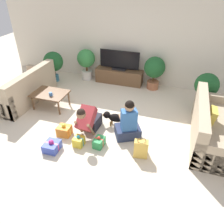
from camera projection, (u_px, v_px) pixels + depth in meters
ground_plane at (100, 126)px, 5.12m from camera, size 16.00×16.00×0.00m
wall_back at (130, 41)px, 6.49m from camera, size 8.40×0.06×2.60m
sofa_left at (24, 90)px, 5.98m from camera, size 0.88×2.01×0.87m
sofa_right at (212, 128)px, 4.55m from camera, size 0.88×2.01×0.87m
coffee_table at (50, 95)px, 5.63m from camera, size 0.88×0.64×0.42m
tv_console at (119, 76)px, 6.94m from camera, size 1.48×0.39×0.45m
tv at (119, 61)px, 6.67m from camera, size 1.24×0.20×0.60m
potted_plant_back_left at (86, 61)px, 6.97m from camera, size 0.57×0.57×0.99m
potted_plant_back_right at (154, 69)px, 6.40m from camera, size 0.62×0.62×0.99m
potted_plant_corner_right at (206, 87)px, 5.49m from camera, size 0.60×0.60×0.95m
potted_plant_corner_left at (53, 62)px, 6.84m from camera, size 0.61×0.61×0.96m
person_kneeling at (88, 120)px, 4.73m from camera, size 0.36×0.82×0.80m
person_sitting at (128, 124)px, 4.61m from camera, size 0.65×0.61×0.93m
dog at (113, 117)px, 5.04m from camera, size 0.58×0.20×0.35m
gift_box_a at (79, 141)px, 4.51m from camera, size 0.21×0.23×0.26m
gift_box_b at (52, 146)px, 4.40m from camera, size 0.30×0.33×0.25m
gift_box_c at (64, 130)px, 4.80m from camera, size 0.29×0.27×0.29m
gift_box_d at (99, 142)px, 4.49m from camera, size 0.21×0.29×0.25m
gift_bag_a at (141, 149)px, 4.19m from camera, size 0.29×0.19×0.41m
mug at (51, 94)px, 5.45m from camera, size 0.12×0.08×0.09m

